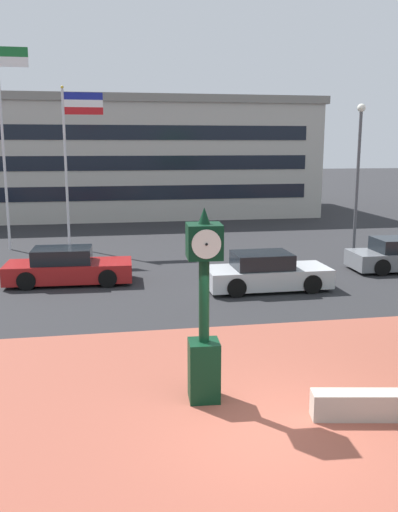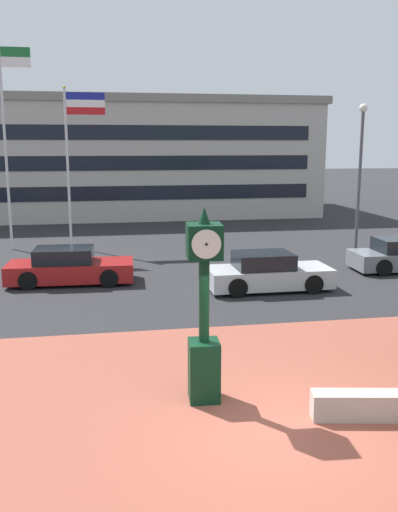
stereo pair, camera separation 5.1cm
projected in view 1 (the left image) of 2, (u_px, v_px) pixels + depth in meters
ground_plane at (273, 430)px, 9.59m from camera, size 200.00×200.00×0.00m
plaza_brick_paving at (260, 408)px, 10.35m from camera, size 44.00×9.58×0.01m
street_clock at (204, 316)px, 10.41m from camera, size 0.68×0.76×3.75m
car_street_near at (68, 267)px, 19.63m from camera, size 4.47×1.94×1.28m
car_street_far at (266, 273)px, 18.79m from camera, size 4.18×1.84×1.28m
flagpole_primary at (5, 133)px, 25.02m from camera, size 1.40×0.14×9.38m
flagpole_secondary at (71, 151)px, 25.67m from camera, size 1.88×0.14×7.49m
civic_building at (126, 157)px, 40.63m from camera, size 25.88×13.30×7.95m
street_lamp_post at (358, 164)px, 24.35m from camera, size 0.36×0.36×6.60m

